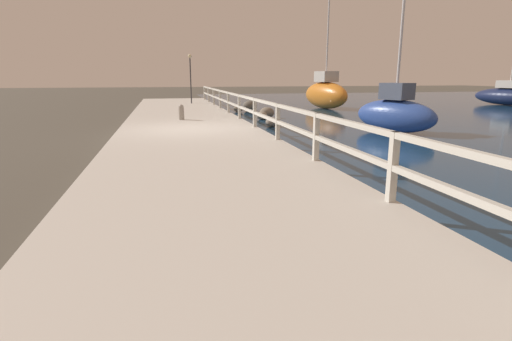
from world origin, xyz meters
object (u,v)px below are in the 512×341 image
object	(u,v)px
sailboat_blue	(395,113)
sailboat_orange	(326,94)
dock_lamp	(190,70)
sailboat_navy	(509,95)
mooring_bollard	(181,112)

from	to	relation	value
sailboat_blue	sailboat_orange	distance (m)	10.25
dock_lamp	sailboat_blue	bearing A→B (deg)	-64.96
dock_lamp	sailboat_navy	world-z (taller)	sailboat_navy
sailboat_navy	sailboat_blue	world-z (taller)	sailboat_navy
sailboat_orange	dock_lamp	bearing A→B (deg)	153.99
mooring_bollard	sailboat_blue	bearing A→B (deg)	-25.42
dock_lamp	sailboat_orange	distance (m)	8.13
sailboat_navy	sailboat_blue	size ratio (longest dim) A/B	1.31
sailboat_navy	sailboat_orange	distance (m)	12.68
dock_lamp	sailboat_navy	size ratio (longest dim) A/B	0.38
sailboat_navy	sailboat_blue	bearing A→B (deg)	-157.03
sailboat_blue	sailboat_orange	size ratio (longest dim) A/B	0.88
mooring_bollard	sailboat_orange	size ratio (longest dim) A/B	0.09
mooring_bollard	sailboat_orange	xyz separation A→B (m)	(8.62, 6.82, 0.33)
dock_lamp	mooring_bollard	bearing A→B (deg)	-96.18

